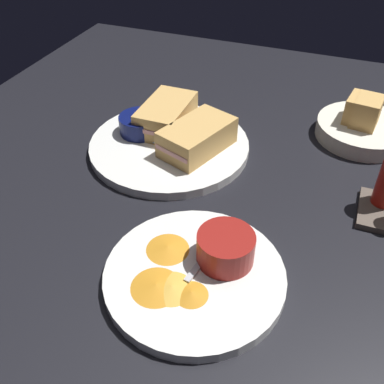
{
  "coord_description": "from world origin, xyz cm",
  "views": [
    {
      "loc": [
        58.62,
        18.14,
        45.16
      ],
      "look_at": [
        11.35,
        0.09,
        3.0
      ],
      "focal_mm": 41.35,
      "sensor_mm": 36.0,
      "label": 1
    }
  ],
  "objects_px": {
    "sandwich_half_far": "(166,115)",
    "sandwich_half_near": "(197,137)",
    "spoon_by_dark_ramekin": "(161,143)",
    "spoon_by_gravy_ramekin": "(213,246)",
    "ramekin_dark_sauce": "(140,124)",
    "bread_basket_rear": "(363,126)",
    "plate_sandwich_main": "(169,146)",
    "ramekin_light_gravy": "(226,247)",
    "plate_chips_companion": "(195,276)"
  },
  "relations": [
    {
      "from": "sandwich_half_far",
      "to": "sandwich_half_near",
      "type": "bearing_deg",
      "value": 57.84
    },
    {
      "from": "sandwich_half_near",
      "to": "spoon_by_dark_ramekin",
      "type": "distance_m",
      "value": 0.07
    },
    {
      "from": "spoon_by_gravy_ramekin",
      "to": "spoon_by_dark_ramekin",
      "type": "bearing_deg",
      "value": -140.54
    },
    {
      "from": "ramekin_dark_sauce",
      "to": "spoon_by_dark_ramekin",
      "type": "distance_m",
      "value": 0.06
    },
    {
      "from": "ramekin_dark_sauce",
      "to": "bread_basket_rear",
      "type": "xyz_separation_m",
      "value": [
        -0.15,
        0.38,
        -0.01
      ]
    },
    {
      "from": "plate_sandwich_main",
      "to": "sandwich_half_far",
      "type": "relative_size",
      "value": 2.14
    },
    {
      "from": "spoon_by_dark_ramekin",
      "to": "spoon_by_gravy_ramekin",
      "type": "relative_size",
      "value": 0.96
    },
    {
      "from": "sandwich_half_far",
      "to": "ramekin_light_gravy",
      "type": "distance_m",
      "value": 0.34
    },
    {
      "from": "plate_sandwich_main",
      "to": "spoon_by_dark_ramekin",
      "type": "height_order",
      "value": "spoon_by_dark_ramekin"
    },
    {
      "from": "sandwich_half_far",
      "to": "plate_sandwich_main",
      "type": "bearing_deg",
      "value": 27.84
    },
    {
      "from": "plate_sandwich_main",
      "to": "spoon_by_dark_ramekin",
      "type": "distance_m",
      "value": 0.02
    },
    {
      "from": "spoon_by_gravy_ramekin",
      "to": "plate_chips_companion",
      "type": "bearing_deg",
      "value": -10.1
    },
    {
      "from": "sandwich_half_far",
      "to": "spoon_by_dark_ramekin",
      "type": "relative_size",
      "value": 1.39
    },
    {
      "from": "ramekin_dark_sauce",
      "to": "bread_basket_rear",
      "type": "bearing_deg",
      "value": 112.08
    },
    {
      "from": "plate_sandwich_main",
      "to": "bread_basket_rear",
      "type": "relative_size",
      "value": 1.67
    },
    {
      "from": "spoon_by_gravy_ramekin",
      "to": "bread_basket_rear",
      "type": "bearing_deg",
      "value": 156.91
    },
    {
      "from": "ramekin_dark_sauce",
      "to": "spoon_by_gravy_ramekin",
      "type": "xyz_separation_m",
      "value": [
        0.23,
        0.22,
        -0.01
      ]
    },
    {
      "from": "sandwich_half_far",
      "to": "spoon_by_gravy_ramekin",
      "type": "relative_size",
      "value": 1.33
    },
    {
      "from": "bread_basket_rear",
      "to": "plate_sandwich_main",
      "type": "bearing_deg",
      "value": -62.32
    },
    {
      "from": "bread_basket_rear",
      "to": "ramekin_dark_sauce",
      "type": "bearing_deg",
      "value": -67.92
    },
    {
      "from": "ramekin_dark_sauce",
      "to": "plate_sandwich_main",
      "type": "bearing_deg",
      "value": 78.84
    },
    {
      "from": "spoon_by_dark_ramekin",
      "to": "spoon_by_gravy_ramekin",
      "type": "distance_m",
      "value": 0.26
    },
    {
      "from": "bread_basket_rear",
      "to": "spoon_by_gravy_ramekin",
      "type": "bearing_deg",
      "value": -23.09
    },
    {
      "from": "sandwich_half_far",
      "to": "spoon_by_gravy_ramekin",
      "type": "height_order",
      "value": "sandwich_half_far"
    },
    {
      "from": "spoon_by_dark_ramekin",
      "to": "plate_chips_companion",
      "type": "bearing_deg",
      "value": 32.17
    },
    {
      "from": "ramekin_dark_sauce",
      "to": "sandwich_half_near",
      "type": "bearing_deg",
      "value": 82.96
    },
    {
      "from": "ramekin_light_gravy",
      "to": "spoon_by_gravy_ramekin",
      "type": "relative_size",
      "value": 0.75
    },
    {
      "from": "spoon_by_gravy_ramekin",
      "to": "sandwich_half_near",
      "type": "bearing_deg",
      "value": -154.3
    },
    {
      "from": "sandwich_half_far",
      "to": "ramekin_dark_sauce",
      "type": "xyz_separation_m",
      "value": [
        0.04,
        -0.04,
        -0.01
      ]
    },
    {
      "from": "ramekin_light_gravy",
      "to": "bread_basket_rear",
      "type": "distance_m",
      "value": 0.42
    },
    {
      "from": "spoon_by_dark_ramekin",
      "to": "spoon_by_gravy_ramekin",
      "type": "height_order",
      "value": "same"
    },
    {
      "from": "spoon_by_gravy_ramekin",
      "to": "bread_basket_rear",
      "type": "relative_size",
      "value": 0.58
    },
    {
      "from": "ramekin_light_gravy",
      "to": "spoon_by_dark_ramekin",
      "type": "bearing_deg",
      "value": -139.11
    },
    {
      "from": "bread_basket_rear",
      "to": "ramekin_light_gravy",
      "type": "bearing_deg",
      "value": -19.79
    },
    {
      "from": "plate_sandwich_main",
      "to": "ramekin_light_gravy",
      "type": "distance_m",
      "value": 0.29
    },
    {
      "from": "ramekin_light_gravy",
      "to": "bread_basket_rear",
      "type": "height_order",
      "value": "bread_basket_rear"
    },
    {
      "from": "sandwich_half_near",
      "to": "spoon_by_dark_ramekin",
      "type": "relative_size",
      "value": 1.55
    },
    {
      "from": "ramekin_dark_sauce",
      "to": "bread_basket_rear",
      "type": "relative_size",
      "value": 0.44
    },
    {
      "from": "plate_sandwich_main",
      "to": "plate_chips_companion",
      "type": "relative_size",
      "value": 1.22
    },
    {
      "from": "plate_sandwich_main",
      "to": "ramekin_light_gravy",
      "type": "xyz_separation_m",
      "value": [
        0.23,
        0.18,
        0.03
      ]
    },
    {
      "from": "bread_basket_rear",
      "to": "sandwich_half_far",
      "type": "bearing_deg",
      "value": -70.86
    },
    {
      "from": "sandwich_half_near",
      "to": "bread_basket_rear",
      "type": "bearing_deg",
      "value": 122.6
    },
    {
      "from": "sandwich_half_near",
      "to": "ramekin_light_gravy",
      "type": "bearing_deg",
      "value": 28.49
    },
    {
      "from": "plate_chips_companion",
      "to": "sandwich_half_far",
      "type": "bearing_deg",
      "value": -150.91
    },
    {
      "from": "sandwich_half_near",
      "to": "bread_basket_rear",
      "type": "xyz_separation_m",
      "value": [
        -0.17,
        0.26,
        -0.02
      ]
    },
    {
      "from": "sandwich_half_far",
      "to": "spoon_by_dark_ramekin",
      "type": "bearing_deg",
      "value": 14.22
    },
    {
      "from": "plate_sandwich_main",
      "to": "ramekin_light_gravy",
      "type": "bearing_deg",
      "value": 37.78
    },
    {
      "from": "plate_sandwich_main",
      "to": "sandwich_half_far",
      "type": "xyz_separation_m",
      "value": [
        -0.05,
        -0.03,
        0.03
      ]
    },
    {
      "from": "sandwich_half_far",
      "to": "spoon_by_dark_ramekin",
      "type": "distance_m",
      "value": 0.07
    },
    {
      "from": "ramekin_dark_sauce",
      "to": "sandwich_half_far",
      "type": "bearing_deg",
      "value": 133.31
    }
  ]
}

